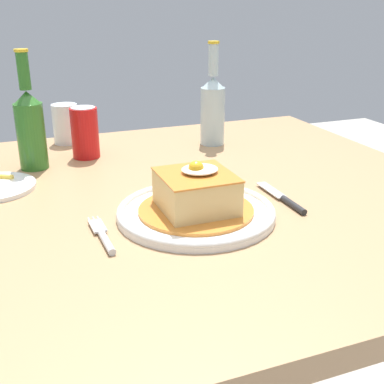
{
  "coord_description": "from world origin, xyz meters",
  "views": [
    {
      "loc": [
        -0.32,
        -0.88,
        1.11
      ],
      "look_at": [
        -0.02,
        -0.11,
        0.78
      ],
      "focal_mm": 46.43,
      "sensor_mm": 36.0,
      "label": 1
    }
  ],
  "objects": [
    {
      "name": "knife",
      "position": [
        0.16,
        -0.13,
        0.75
      ],
      "size": [
        0.02,
        0.17,
        0.01
      ],
      "color": "#262628",
      "rests_on": "dining_table"
    },
    {
      "name": "drinking_glass",
      "position": [
        -0.17,
        0.45,
        0.79
      ],
      "size": [
        0.07,
        0.07,
        0.1
      ],
      "color": "#3F2314",
      "rests_on": "dining_table"
    },
    {
      "name": "soda_can",
      "position": [
        -0.15,
        0.3,
        0.81
      ],
      "size": [
        0.07,
        0.07,
        0.12
      ],
      "color": "red",
      "rests_on": "dining_table"
    },
    {
      "name": "sandwich_meal",
      "position": [
        -0.02,
        -0.13,
        0.79
      ],
      "size": [
        0.21,
        0.21,
        0.1
      ],
      "color": "orange",
      "rests_on": "main_plate"
    },
    {
      "name": "main_plate",
      "position": [
        -0.02,
        -0.13,
        0.75
      ],
      "size": [
        0.28,
        0.28,
        0.02
      ],
      "color": "white",
      "rests_on": "dining_table"
    },
    {
      "name": "fork",
      "position": [
        -0.2,
        -0.16,
        0.75
      ],
      "size": [
        0.02,
        0.14,
        0.01
      ],
      "color": "silver",
      "rests_on": "dining_table"
    },
    {
      "name": "beer_bottle_green",
      "position": [
        -0.27,
        0.26,
        0.84
      ],
      "size": [
        0.06,
        0.06,
        0.27
      ],
      "color": "#2D6B23",
      "rests_on": "dining_table"
    },
    {
      "name": "dining_table",
      "position": [
        0.0,
        0.0,
        0.64
      ],
      "size": [
        1.13,
        1.04,
        0.74
      ],
      "color": "#A87F56",
      "rests_on": "ground_plane"
    },
    {
      "name": "beer_bottle_clear",
      "position": [
        0.19,
        0.3,
        0.84
      ],
      "size": [
        0.06,
        0.06,
        0.27
      ],
      "color": "#ADC6CC",
      "rests_on": "dining_table"
    }
  ]
}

